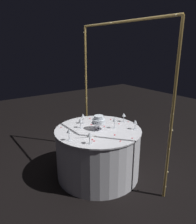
{
  "coord_description": "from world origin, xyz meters",
  "views": [
    {
      "loc": [
        2.45,
        -1.77,
        2.0
      ],
      "look_at": [
        0.0,
        0.0,
        1.05
      ],
      "focal_mm": 34.4,
      "sensor_mm": 36.0,
      "label": 1
    }
  ],
  "objects_px": {
    "wine_glass_6": "(83,116)",
    "cake_knife": "(87,137)",
    "wine_glass_0": "(80,121)",
    "tiered_cake": "(99,120)",
    "wine_glass_2": "(69,132)",
    "main_table": "(98,152)",
    "wine_glass_5": "(124,115)",
    "wine_glass_1": "(115,120)",
    "wine_glass_3": "(90,135)",
    "decorative_arch": "(120,79)",
    "wine_glass_4": "(135,122)"
  },
  "relations": [
    {
      "from": "wine_glass_1",
      "to": "wine_glass_3",
      "type": "bearing_deg",
      "value": -69.29
    },
    {
      "from": "wine_glass_1",
      "to": "tiered_cake",
      "type": "bearing_deg",
      "value": -114.38
    },
    {
      "from": "wine_glass_3",
      "to": "cake_knife",
      "type": "relative_size",
      "value": 0.58
    },
    {
      "from": "wine_glass_0",
      "to": "wine_glass_6",
      "type": "distance_m",
      "value": 0.19
    },
    {
      "from": "tiered_cake",
      "to": "cake_knife",
      "type": "distance_m",
      "value": 0.37
    },
    {
      "from": "wine_glass_6",
      "to": "cake_knife",
      "type": "relative_size",
      "value": 0.61
    },
    {
      "from": "wine_glass_1",
      "to": "wine_glass_2",
      "type": "height_order",
      "value": "wine_glass_1"
    },
    {
      "from": "tiered_cake",
      "to": "wine_glass_4",
      "type": "distance_m",
      "value": 0.55
    },
    {
      "from": "main_table",
      "to": "wine_glass_6",
      "type": "relative_size",
      "value": 7.77
    },
    {
      "from": "cake_knife",
      "to": "wine_glass_0",
      "type": "bearing_deg",
      "value": 162.06
    },
    {
      "from": "wine_glass_3",
      "to": "cake_knife",
      "type": "xyz_separation_m",
      "value": [
        -0.19,
        0.08,
        -0.12
      ]
    },
    {
      "from": "main_table",
      "to": "tiered_cake",
      "type": "xyz_separation_m",
      "value": [
        0.01,
        0.01,
        0.53
      ]
    },
    {
      "from": "wine_glass_6",
      "to": "cake_knife",
      "type": "distance_m",
      "value": 0.57
    },
    {
      "from": "wine_glass_3",
      "to": "wine_glass_4",
      "type": "relative_size",
      "value": 1.05
    },
    {
      "from": "wine_glass_4",
      "to": "wine_glass_6",
      "type": "bearing_deg",
      "value": -143.17
    },
    {
      "from": "decorative_arch",
      "to": "wine_glass_3",
      "type": "bearing_deg",
      "value": -66.8
    },
    {
      "from": "wine_glass_2",
      "to": "wine_glass_3",
      "type": "height_order",
      "value": "wine_glass_2"
    },
    {
      "from": "cake_knife",
      "to": "wine_glass_3",
      "type": "bearing_deg",
      "value": -23.68
    },
    {
      "from": "wine_glass_1",
      "to": "decorative_arch",
      "type": "bearing_deg",
      "value": 120.69
    },
    {
      "from": "main_table",
      "to": "wine_glass_4",
      "type": "distance_m",
      "value": 0.75
    },
    {
      "from": "tiered_cake",
      "to": "wine_glass_6",
      "type": "xyz_separation_m",
      "value": [
        -0.36,
        -0.06,
        -0.01
      ]
    },
    {
      "from": "main_table",
      "to": "decorative_arch",
      "type": "bearing_deg",
      "value": 90.13
    },
    {
      "from": "wine_glass_0",
      "to": "tiered_cake",
      "type": "bearing_deg",
      "value": 41.06
    },
    {
      "from": "wine_glass_2",
      "to": "main_table",
      "type": "bearing_deg",
      "value": 100.11
    },
    {
      "from": "wine_glass_3",
      "to": "decorative_arch",
      "type": "bearing_deg",
      "value": 113.2
    },
    {
      "from": "tiered_cake",
      "to": "wine_glass_3",
      "type": "distance_m",
      "value": 0.51
    },
    {
      "from": "cake_knife",
      "to": "wine_glass_5",
      "type": "bearing_deg",
      "value": 101.88
    },
    {
      "from": "wine_glass_6",
      "to": "main_table",
      "type": "bearing_deg",
      "value": 8.21
    },
    {
      "from": "wine_glass_3",
      "to": "cake_knife",
      "type": "distance_m",
      "value": 0.24
    },
    {
      "from": "main_table",
      "to": "wine_glass_3",
      "type": "distance_m",
      "value": 0.72
    },
    {
      "from": "wine_glass_6",
      "to": "tiered_cake",
      "type": "bearing_deg",
      "value": 9.24
    },
    {
      "from": "wine_glass_0",
      "to": "wine_glass_2",
      "type": "distance_m",
      "value": 0.48
    },
    {
      "from": "decorative_arch",
      "to": "tiered_cake",
      "type": "relative_size",
      "value": 10.57
    },
    {
      "from": "main_table",
      "to": "wine_glass_6",
      "type": "xyz_separation_m",
      "value": [
        -0.35,
        -0.05,
        0.52
      ]
    },
    {
      "from": "wine_glass_1",
      "to": "cake_knife",
      "type": "relative_size",
      "value": 0.63
    },
    {
      "from": "cake_knife",
      "to": "decorative_arch",
      "type": "bearing_deg",
      "value": 102.18
    },
    {
      "from": "decorative_arch",
      "to": "wine_glass_0",
      "type": "height_order",
      "value": "decorative_arch"
    },
    {
      "from": "wine_glass_3",
      "to": "wine_glass_4",
      "type": "height_order",
      "value": "wine_glass_3"
    },
    {
      "from": "tiered_cake",
      "to": "wine_glass_5",
      "type": "distance_m",
      "value": 0.54
    },
    {
      "from": "wine_glass_2",
      "to": "cake_knife",
      "type": "relative_size",
      "value": 0.61
    },
    {
      "from": "wine_glass_2",
      "to": "wine_glass_6",
      "type": "distance_m",
      "value": 0.67
    },
    {
      "from": "main_table",
      "to": "wine_glass_0",
      "type": "height_order",
      "value": "wine_glass_0"
    },
    {
      "from": "decorative_arch",
      "to": "tiered_cake",
      "type": "height_order",
      "value": "decorative_arch"
    },
    {
      "from": "wine_glass_2",
      "to": "tiered_cake",
      "type": "bearing_deg",
      "value": 99.03
    },
    {
      "from": "wine_glass_2",
      "to": "wine_glass_5",
      "type": "distance_m",
      "value": 1.1
    },
    {
      "from": "wine_glass_0",
      "to": "wine_glass_3",
      "type": "bearing_deg",
      "value": -19.95
    },
    {
      "from": "wine_glass_3",
      "to": "wine_glass_6",
      "type": "xyz_separation_m",
      "value": [
        -0.69,
        0.33,
        0.01
      ]
    },
    {
      "from": "wine_glass_1",
      "to": "wine_glass_6",
      "type": "distance_m",
      "value": 0.54
    },
    {
      "from": "decorative_arch",
      "to": "wine_glass_4",
      "type": "bearing_deg",
      "value": 6.18
    },
    {
      "from": "wine_glass_3",
      "to": "wine_glass_5",
      "type": "xyz_separation_m",
      "value": [
        -0.36,
        0.92,
        -0.01
      ]
    }
  ]
}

